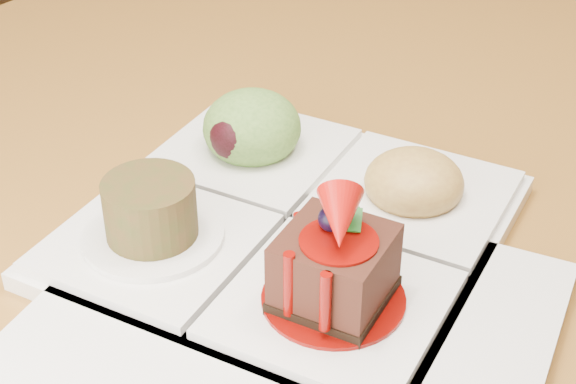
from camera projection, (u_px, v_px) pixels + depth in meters
The scene contains 3 objects.
dining_table at pixel (474, 196), 0.72m from camera, with size 1.00×1.80×0.75m.
sampler_plate at pixel (288, 208), 0.56m from camera, with size 0.28×0.28×0.10m.
second_plate at pixel (272, 353), 0.47m from camera, with size 0.27×0.27×0.01m, color silver.
Camera 1 is at (0.23, -0.57, 1.09)m, focal length 55.00 mm.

